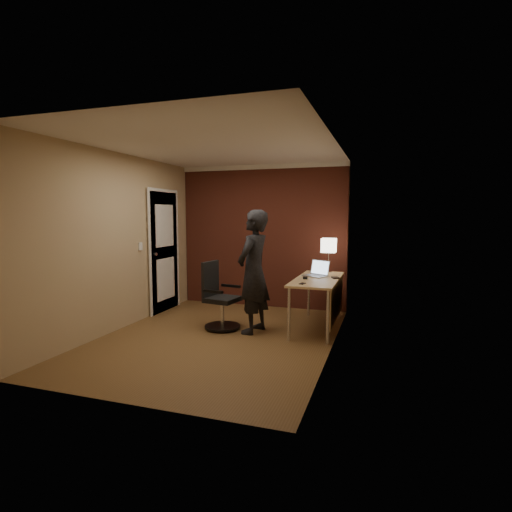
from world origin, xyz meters
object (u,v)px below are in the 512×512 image
Objects in this scene: desk_lamp at (329,246)px; mouse at (305,278)px; wallet at (335,278)px; laptop at (317,272)px; phone at (302,283)px; office_chair at (219,300)px; person at (254,272)px; desk at (322,287)px.

desk_lamp is 5.35× the size of mouse.
wallet is at bearing 18.14° from mouse.
desk_lamp is at bearing 77.56° from laptop.
phone is at bearing -95.83° from laptop.
laptop is 0.44× the size of office_chair.
laptop is 0.74m from phone.
laptop is at bearing 154.00° from wallet.
person is at bearing -128.22° from desk_lamp.
desk is at bearing 81.27° from phone.
person reaches higher than desk.
mouse is 0.06× the size of person.
person is at bearing -1.06° from office_chair.
desk_lamp is at bearing 107.29° from wallet.
phone is at bearing -108.83° from desk.
phone is (-0.07, -0.73, -0.06)m from laptop.
office_chair is (-1.30, -0.65, -0.38)m from laptop.
office_chair is at bearing -169.99° from mouse.
wallet is at bearing -26.00° from laptop.
phone is at bearing 93.52° from person.
mouse is 0.75m from person.
desk is 13.64× the size of wallet.
mouse is 0.87× the size of phone.
person is (0.53, -0.01, 0.43)m from office_chair.
laptop is 3.77× the size of wallet.
phone is at bearing -98.37° from desk_lamp.
person is (-0.88, -0.46, 0.25)m from desk.
wallet is (0.36, 0.59, 0.01)m from phone.
laptop is 4.15× the size of mouse.
person reaches higher than desk_lamp.
phone is at bearing -120.88° from wallet.
mouse is at bearing -156.03° from wallet.
desk is at bearing 17.85° from office_chair.
laptop is 0.24× the size of person.
person reaches higher than office_chair.
desk_lamp is 1.26m from phone.
laptop is at bearing 26.52° from office_chair.
laptop is 3.61× the size of phone.
office_chair is at bearing -153.48° from laptop.
mouse is 0.91× the size of wallet.
laptop is at bearing -102.44° from desk_lamp.
desk is at bearing 21.85° from mouse.
office_chair is (-1.41, -0.45, -0.18)m from desk.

